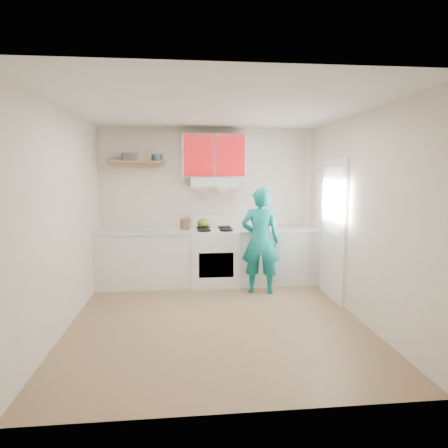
{
  "coord_description": "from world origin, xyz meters",
  "views": [
    {
      "loc": [
        -0.38,
        -4.61,
        1.85
      ],
      "look_at": [
        0.15,
        0.55,
        1.15
      ],
      "focal_mm": 30.67,
      "sensor_mm": 36.0,
      "label": 1
    }
  ],
  "objects": [
    {
      "name": "right_wall",
      "position": [
        1.8,
        0.0,
        1.3
      ],
      "size": [
        0.04,
        3.8,
        2.6
      ],
      "primitive_type": "cube",
      "color": "beige",
      "rests_on": "floor"
    },
    {
      "name": "upper_cabinets",
      "position": [
        0.1,
        1.73,
        2.12
      ],
      "size": [
        1.02,
        0.33,
        0.7
      ],
      "primitive_type": "cube",
      "color": "red",
      "rests_on": "back_wall"
    },
    {
      "name": "kettle",
      "position": [
        -0.07,
        1.81,
        1.01
      ],
      "size": [
        0.21,
        0.21,
        0.17
      ],
      "primitive_type": "ellipsoid",
      "rotation": [
        0.0,
        0.0,
        -0.06
      ],
      "color": "olive",
      "rests_on": "stove"
    },
    {
      "name": "shelf",
      "position": [
        -1.15,
        1.75,
        2.02
      ],
      "size": [
        0.9,
        0.3,
        0.04
      ],
      "primitive_type": "cube",
      "color": "brown",
      "rests_on": "back_wall"
    },
    {
      "name": "range_hood",
      "position": [
        0.1,
        1.68,
        1.7
      ],
      "size": [
        0.76,
        0.44,
        0.15
      ],
      "primitive_type": "cube",
      "color": "silver",
      "rests_on": "back_wall"
    },
    {
      "name": "silicone_mat",
      "position": [
        1.54,
        1.51,
        0.9
      ],
      "size": [
        0.31,
        0.26,
        0.01
      ],
      "primitive_type": "cube",
      "rotation": [
        0.0,
        0.0,
        -0.07
      ],
      "color": "red",
      "rests_on": "counter_right"
    },
    {
      "name": "ceiling",
      "position": [
        0.0,
        0.0,
        2.6
      ],
      "size": [
        3.6,
        3.8,
        0.04
      ],
      "primitive_type": "cube",
      "color": "white",
      "rests_on": "floor"
    },
    {
      "name": "floor",
      "position": [
        0.0,
        0.0,
        0.0
      ],
      "size": [
        3.8,
        3.8,
        0.0
      ],
      "primitive_type": "plane",
      "color": "brown",
      "rests_on": "ground"
    },
    {
      "name": "back_wall",
      "position": [
        0.0,
        1.9,
        1.3
      ],
      "size": [
        3.6,
        0.04,
        2.6
      ],
      "primitive_type": "cube",
      "color": "beige",
      "rests_on": "floor"
    },
    {
      "name": "cutting_board",
      "position": [
        0.8,
        1.57,
        0.91
      ],
      "size": [
        0.3,
        0.22,
        0.02
      ],
      "primitive_type": "cube",
      "rotation": [
        0.0,
        0.0,
        -0.0
      ],
      "color": "olive",
      "rests_on": "counter_right"
    },
    {
      "name": "left_wall",
      "position": [
        -1.8,
        0.0,
        1.3
      ],
      "size": [
        0.04,
        3.8,
        2.6
      ],
      "primitive_type": "cube",
      "color": "beige",
      "rests_on": "floor"
    },
    {
      "name": "crock",
      "position": [
        -0.38,
        1.66,
        1.0
      ],
      "size": [
        0.19,
        0.19,
        0.19
      ],
      "primitive_type": "cylinder",
      "rotation": [
        0.0,
        0.0,
        0.24
      ],
      "color": "#523A24",
      "rests_on": "counter_left"
    },
    {
      "name": "counter_right",
      "position": [
        1.14,
        1.6,
        0.45
      ],
      "size": [
        1.32,
        0.6,
        0.9
      ],
      "primitive_type": "cube",
      "color": "silver",
      "rests_on": "floor"
    },
    {
      "name": "stove",
      "position": [
        0.1,
        1.57,
        0.46
      ],
      "size": [
        0.76,
        0.65,
        0.92
      ],
      "primitive_type": "cube",
      "color": "white",
      "rests_on": "floor"
    },
    {
      "name": "person",
      "position": [
        0.76,
        1.06,
        0.81
      ],
      "size": [
        0.67,
        0.52,
        1.63
      ],
      "primitive_type": "imported",
      "rotation": [
        0.0,
        0.0,
        2.89
      ],
      "color": "#0D7B7A",
      "rests_on": "floor"
    },
    {
      "name": "tin",
      "position": [
        -0.82,
        1.72,
        2.09
      ],
      "size": [
        0.19,
        0.19,
        0.1
      ],
      "primitive_type": "cylinder",
      "rotation": [
        0.0,
        0.0,
        0.12
      ],
      "color": "#333D4C",
      "rests_on": "shelf"
    },
    {
      "name": "front_wall",
      "position": [
        0.0,
        -1.9,
        1.3
      ],
      "size": [
        3.6,
        0.04,
        2.6
      ],
      "primitive_type": "cube",
      "color": "beige",
      "rests_on": "floor"
    },
    {
      "name": "door_glass",
      "position": [
        1.75,
        0.7,
        1.45
      ],
      "size": [
        0.01,
        0.55,
        0.95
      ],
      "primitive_type": "cube",
      "color": "white",
      "rests_on": "door"
    },
    {
      "name": "door",
      "position": [
        1.78,
        0.7,
        1.02
      ],
      "size": [
        0.05,
        0.85,
        2.05
      ],
      "primitive_type": "cube",
      "color": "white",
      "rests_on": "floor"
    },
    {
      "name": "counter_left",
      "position": [
        -1.04,
        1.6,
        0.45
      ],
      "size": [
        1.52,
        0.6,
        0.9
      ],
      "primitive_type": "cube",
      "color": "silver",
      "rests_on": "floor"
    },
    {
      "name": "books",
      "position": [
        -1.25,
        1.71,
        2.1
      ],
      "size": [
        0.27,
        0.22,
        0.12
      ],
      "primitive_type": "cube",
      "rotation": [
        0.0,
        0.0,
        0.2
      ],
      "color": "#423A40",
      "rests_on": "shelf"
    }
  ]
}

